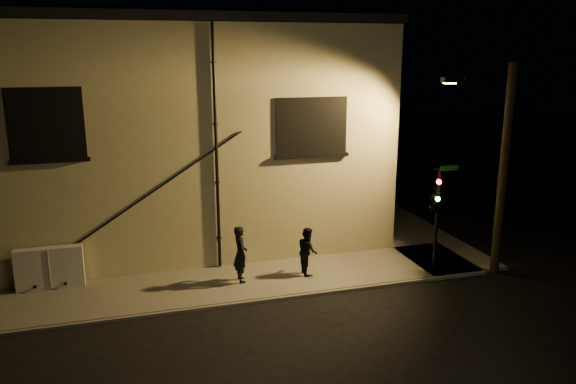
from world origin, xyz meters
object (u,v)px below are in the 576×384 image
object	(u,v)px
traffic_signal	(434,202)
utility_cabinet	(50,268)
pedestrian_a	(240,254)
streetlamp_pole	(500,165)
pedestrian_b	(308,251)

from	to	relation	value
traffic_signal	utility_cabinet	bearing A→B (deg)	170.36
pedestrian_a	traffic_signal	distance (m)	6.79
streetlamp_pole	pedestrian_a	bearing A→B (deg)	170.31
utility_cabinet	traffic_signal	bearing A→B (deg)	-9.64
utility_cabinet	pedestrian_a	world-z (taller)	pedestrian_a
pedestrian_b	traffic_signal	world-z (taller)	traffic_signal
traffic_signal	streetlamp_pole	distance (m)	2.48
utility_cabinet	traffic_signal	xyz separation A→B (m)	(12.55, -2.13, 1.79)
utility_cabinet	pedestrian_a	size ratio (longest dim) A/B	1.09
traffic_signal	streetlamp_pole	xyz separation A→B (m)	(2.08, -0.55, 1.24)
traffic_signal	pedestrian_b	bearing A→B (deg)	167.77
utility_cabinet	pedestrian_b	bearing A→B (deg)	-8.32
pedestrian_a	pedestrian_b	bearing A→B (deg)	-92.84
utility_cabinet	streetlamp_pole	bearing A→B (deg)	-10.40
pedestrian_b	streetlamp_pole	world-z (taller)	streetlamp_pole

